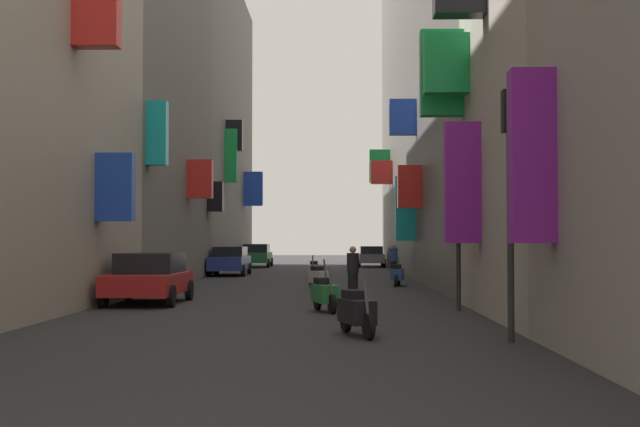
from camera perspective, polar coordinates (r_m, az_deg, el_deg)
ground_plane at (r=32.81m, az=-1.45°, el=-5.04°), size 140.00×140.00×0.00m
building_left_mid_b at (r=37.02m, az=-13.97°, el=10.80°), size 7.09×15.37×19.80m
building_left_mid_c at (r=54.01m, az=-9.02°, el=6.18°), size 7.31×20.19×18.75m
building_right_mid_b at (r=44.40m, az=9.69°, el=9.39°), size 7.35×39.35×20.96m
parked_car_red at (r=24.03m, az=-11.76°, el=-4.34°), size 2.01×4.13×1.44m
parked_car_blue at (r=42.90m, az=-6.27°, el=-3.24°), size 1.90×4.50×1.48m
parked_car_green at (r=56.22m, az=-4.43°, el=-2.90°), size 2.02×4.30×1.57m
parked_car_grey at (r=56.34m, az=3.56°, el=-2.96°), size 1.86×4.15×1.42m
scooter_white at (r=30.13m, az=-0.06°, el=-4.43°), size 0.84×1.86×1.13m
scooter_green at (r=20.78m, az=0.31°, el=-5.57°), size 0.74×1.79×1.13m
scooter_blue at (r=32.73m, az=5.39°, el=-4.23°), size 0.61×1.89×1.13m
scooter_black at (r=15.57m, az=2.55°, el=-6.80°), size 0.74×1.81×1.13m
scooter_silver at (r=37.99m, az=-0.45°, el=-3.91°), size 0.49×1.81×1.13m
pedestrian_crossing at (r=25.87m, az=2.30°, el=-4.09°), size 0.54×0.54×1.62m
pedestrian_near_right at (r=40.11m, az=5.14°, el=-3.30°), size 0.42×0.42×1.64m
traffic_light_near_corner at (r=21.49m, az=9.57°, el=1.81°), size 0.26×0.34×4.71m
traffic_light_far_corner at (r=14.88m, az=13.05°, el=2.91°), size 0.26×0.34×4.46m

